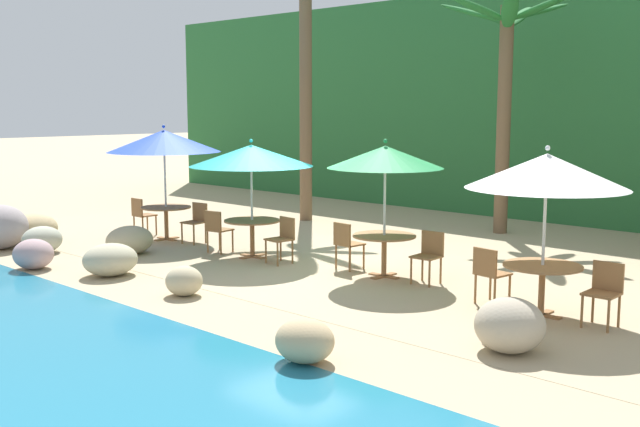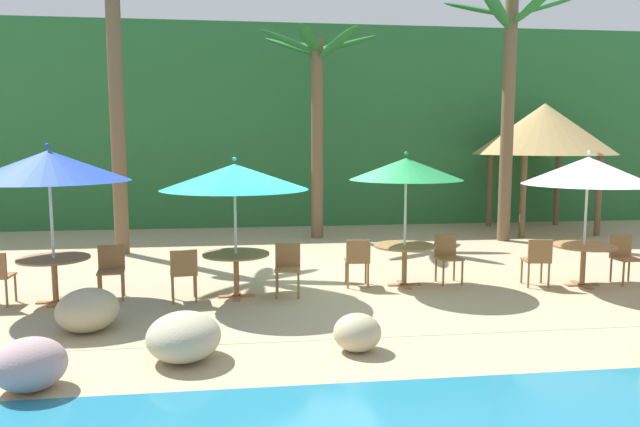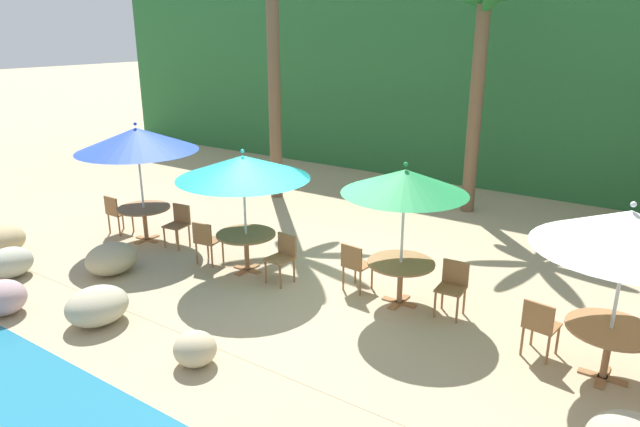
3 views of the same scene
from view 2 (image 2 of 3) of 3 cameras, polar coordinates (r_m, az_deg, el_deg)
name	(u,v)px [view 2 (image 2 of 3)]	position (r m, az deg, el deg)	size (l,w,h in m)	color
ground_plane	(308,291)	(10.41, -1.12, -7.38)	(120.00, 120.00, 0.00)	tan
terrace_deck	(308,290)	(10.41, -1.12, -7.36)	(18.00, 5.20, 0.01)	tan
foliage_backdrop	(277,127)	(19.06, -4.13, 8.22)	(28.00, 2.40, 6.00)	#286633
rock_seawall	(48,336)	(7.72, -24.56, -10.58)	(13.68, 3.00, 0.93)	tan
umbrella_blue	(49,166)	(10.21, -24.53, 4.16)	(2.47, 2.47, 2.54)	silver
dining_table_blue	(54,265)	(10.39, -24.09, -4.55)	(1.10, 1.10, 0.74)	olive
chair_blue_seaward	(111,268)	(10.39, -19.34, -4.90)	(0.47, 0.48, 0.87)	olive
umbrella_teal	(235,177)	(9.77, -8.17, 3.50)	(2.41, 2.41, 2.32)	silver
dining_table_teal	(236,261)	(9.95, -8.04, -4.50)	(1.10, 1.10, 0.74)	olive
chair_teal_seaward	(288,265)	(10.00, -3.11, -4.97)	(0.46, 0.47, 0.87)	olive
chair_teal_inland	(184,271)	(9.80, -12.90, -5.38)	(0.48, 0.48, 0.87)	olive
umbrella_green	(406,169)	(10.56, 8.23, 4.23)	(2.00, 2.00, 2.40)	silver
dining_table_green	(405,252)	(10.73, 8.09, -3.66)	(1.10, 1.10, 0.74)	olive
chair_green_seaward	(447,255)	(11.13, 12.08, -3.89)	(0.45, 0.45, 0.87)	olive
chair_green_inland	(358,259)	(10.54, 3.61, -4.36)	(0.45, 0.46, 0.87)	olive
umbrella_white	(588,171)	(11.45, 24.26, 3.74)	(2.24, 2.24, 2.41)	silver
dining_table_white	(584,252)	(11.61, 23.91, -3.38)	(1.10, 1.10, 0.74)	olive
chair_white_seaward	(624,255)	(12.16, 27.07, -3.58)	(0.42, 0.43, 0.87)	olive
chair_white_inland	(538,259)	(11.22, 20.09, -4.07)	(0.47, 0.48, 0.87)	olive
palm_tree_nearest	(115,44)	(14.42, -19.05, 15.05)	(3.09, 3.18, 6.95)	brown
palm_tree_second	(317,95)	(15.83, -0.32, 11.25)	(3.11, 3.08, 5.38)	brown
palm_tree_third	(509,78)	(16.14, 17.64, 12.27)	(3.31, 3.57, 6.35)	brown
palapa_hut	(544,130)	(18.13, 20.65, 7.53)	(3.93, 3.93, 3.63)	brown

